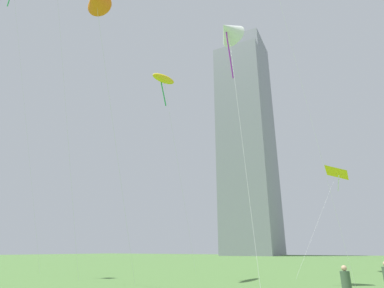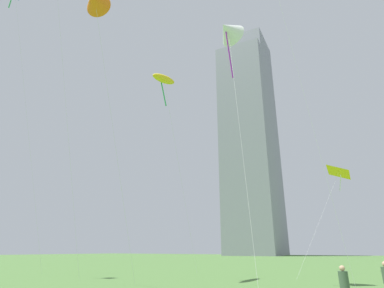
{
  "view_description": "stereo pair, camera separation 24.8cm",
  "coord_description": "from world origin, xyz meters",
  "px_view_note": "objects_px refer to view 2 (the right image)",
  "views": [
    {
      "loc": [
        10.96,
        -5.89,
        2.19
      ],
      "look_at": [
        -0.97,
        13.28,
        9.98
      ],
      "focal_mm": 28.72,
      "sensor_mm": 36.0,
      "label": 1
    },
    {
      "loc": [
        11.17,
        -5.76,
        2.19
      ],
      "look_at": [
        -0.97,
        13.28,
        9.98
      ],
      "focal_mm": 28.72,
      "sensor_mm": 36.0,
      "label": 2
    }
  ],
  "objects_px": {
    "kite_flying_1": "(164,79)",
    "distant_highrise_1": "(247,144)",
    "distant_highrise_0": "(258,137)",
    "kite_flying_6": "(95,0)",
    "kite_flying_0": "(339,173)",
    "person_standing_1": "(344,284)",
    "kite_flying_4": "(228,31)"
  },
  "relations": [
    {
      "from": "kite_flying_1",
      "to": "distant_highrise_1",
      "type": "relative_size",
      "value": 0.19
    },
    {
      "from": "distant_highrise_0",
      "to": "kite_flying_6",
      "type": "bearing_deg",
      "value": -79.77
    },
    {
      "from": "kite_flying_1",
      "to": "kite_flying_6",
      "type": "distance_m",
      "value": 9.24
    },
    {
      "from": "kite_flying_0",
      "to": "kite_flying_6",
      "type": "relative_size",
      "value": 0.71
    },
    {
      "from": "kite_flying_0",
      "to": "kite_flying_6",
      "type": "distance_m",
      "value": 30.06
    },
    {
      "from": "kite_flying_1",
      "to": "distant_highrise_0",
      "type": "xyz_separation_m",
      "value": [
        -31.89,
        113.3,
        36.33
      ]
    },
    {
      "from": "kite_flying_1",
      "to": "distant_highrise_1",
      "type": "bearing_deg",
      "value": 108.06
    },
    {
      "from": "person_standing_1",
      "to": "kite_flying_4",
      "type": "bearing_deg",
      "value": -63.97
    },
    {
      "from": "distant_highrise_0",
      "to": "kite_flying_0",
      "type": "bearing_deg",
      "value": -70.8
    },
    {
      "from": "kite_flying_1",
      "to": "kite_flying_4",
      "type": "height_order",
      "value": "kite_flying_4"
    },
    {
      "from": "kite_flying_6",
      "to": "distant_highrise_1",
      "type": "relative_size",
      "value": 0.19
    },
    {
      "from": "distant_highrise_1",
      "to": "person_standing_1",
      "type": "bearing_deg",
      "value": -72.67
    },
    {
      "from": "person_standing_1",
      "to": "kite_flying_0",
      "type": "relative_size",
      "value": 0.13
    },
    {
      "from": "distant_highrise_0",
      "to": "distant_highrise_1",
      "type": "relative_size",
      "value": 1.15
    },
    {
      "from": "kite_flying_6",
      "to": "distant_highrise_0",
      "type": "bearing_deg",
      "value": 105.25
    },
    {
      "from": "kite_flying_1",
      "to": "person_standing_1",
      "type": "bearing_deg",
      "value": -19.69
    },
    {
      "from": "distant_highrise_1",
      "to": "kite_flying_6",
      "type": "bearing_deg",
      "value": -78.76
    },
    {
      "from": "kite_flying_1",
      "to": "distant_highrise_0",
      "type": "bearing_deg",
      "value": 105.72
    },
    {
      "from": "kite_flying_0",
      "to": "kite_flying_6",
      "type": "height_order",
      "value": "kite_flying_6"
    },
    {
      "from": "kite_flying_1",
      "to": "distant_highrise_0",
      "type": "relative_size",
      "value": 0.17
    },
    {
      "from": "kite_flying_0",
      "to": "distant_highrise_0",
      "type": "xyz_separation_m",
      "value": [
        -42.54,
        94.52,
        42.3
      ]
    },
    {
      "from": "kite_flying_1",
      "to": "kite_flying_6",
      "type": "xyz_separation_m",
      "value": [
        1.48,
        -9.1,
        0.6
      ]
    },
    {
      "from": "kite_flying_4",
      "to": "distant_highrise_1",
      "type": "distance_m",
      "value": 111.75
    },
    {
      "from": "person_standing_1",
      "to": "kite_flying_0",
      "type": "height_order",
      "value": "kite_flying_0"
    },
    {
      "from": "person_standing_1",
      "to": "distant_highrise_0",
      "type": "height_order",
      "value": "distant_highrise_0"
    },
    {
      "from": "kite_flying_0",
      "to": "distant_highrise_1",
      "type": "xyz_separation_m",
      "value": [
        -43.51,
        82.01,
        35.58
      ]
    },
    {
      "from": "person_standing_1",
      "to": "kite_flying_6",
      "type": "xyz_separation_m",
      "value": [
        -11.36,
        -4.5,
        16.08
      ]
    },
    {
      "from": "kite_flying_1",
      "to": "distant_highrise_0",
      "type": "distance_m",
      "value": 123.18
    },
    {
      "from": "kite_flying_0",
      "to": "distant_highrise_0",
      "type": "height_order",
      "value": "distant_highrise_0"
    },
    {
      "from": "distant_highrise_1",
      "to": "distant_highrise_0",
      "type": "bearing_deg",
      "value": 79.46
    },
    {
      "from": "kite_flying_0",
      "to": "kite_flying_1",
      "type": "height_order",
      "value": "kite_flying_1"
    },
    {
      "from": "kite_flying_4",
      "to": "kite_flying_6",
      "type": "xyz_separation_m",
      "value": [
        -4.98,
        -8.91,
        -1.66
      ]
    }
  ]
}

